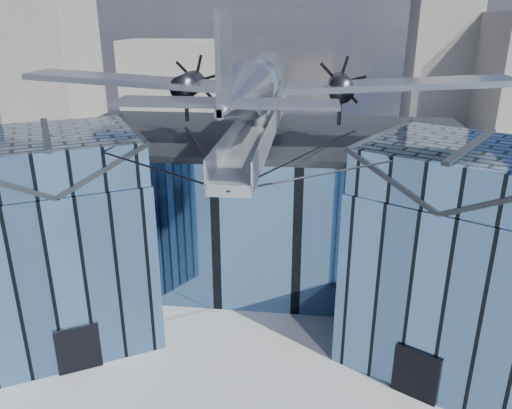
# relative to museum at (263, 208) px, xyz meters

# --- Properties ---
(ground_plane) EXTENTS (120.00, 120.00, 0.00)m
(ground_plane) POSITION_rel_museum_xyz_m (-0.00, -5.82, -5.54)
(ground_plane) COLOR gray
(museum) EXTENTS (32.88, 24.50, 17.60)m
(museum) POSITION_rel_museum_xyz_m (0.00, 0.00, 0.00)
(museum) COLOR #4A7098
(museum) RESTS_ON ground
(bg_towers) EXTENTS (77.00, 24.50, 26.00)m
(bg_towers) POSITION_rel_museum_xyz_m (1.45, 44.67, 4.47)
(bg_towers) COLOR gray
(bg_towers) RESTS_ON ground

